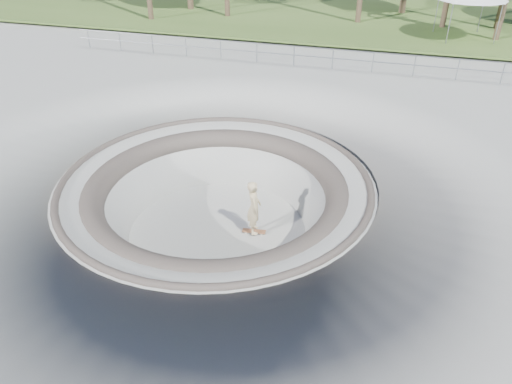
% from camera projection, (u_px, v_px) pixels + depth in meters
% --- Properties ---
extents(ground, '(180.00, 180.00, 0.00)m').
position_uv_depth(ground, '(216.00, 182.00, 16.27)').
color(ground, '#A2A39D').
rests_on(ground, ground).
extents(skate_bowl, '(14.00, 14.00, 4.10)m').
position_uv_depth(skate_bowl, '(218.00, 227.00, 17.24)').
color(skate_bowl, '#A2A39D').
rests_on(skate_bowl, ground).
extents(distant_hills, '(103.20, 45.00, 28.60)m').
position_uv_depth(distant_hills, '(392.00, 18.00, 65.75)').
color(distant_hills, olive).
rests_on(distant_hills, ground).
extents(safety_railing, '(25.00, 0.06, 1.03)m').
position_uv_depth(safety_railing, '(294.00, 56.00, 25.69)').
color(safety_railing, gray).
rests_on(safety_railing, ground).
extents(skateboard, '(0.82, 0.32, 0.08)m').
position_uv_depth(skateboard, '(254.00, 231.00, 17.04)').
color(skateboard, brown).
rests_on(skateboard, ground).
extents(skater, '(0.69, 0.83, 1.94)m').
position_uv_depth(skater, '(254.00, 207.00, 16.52)').
color(skater, '#CEB685').
rests_on(skater, skateboard).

